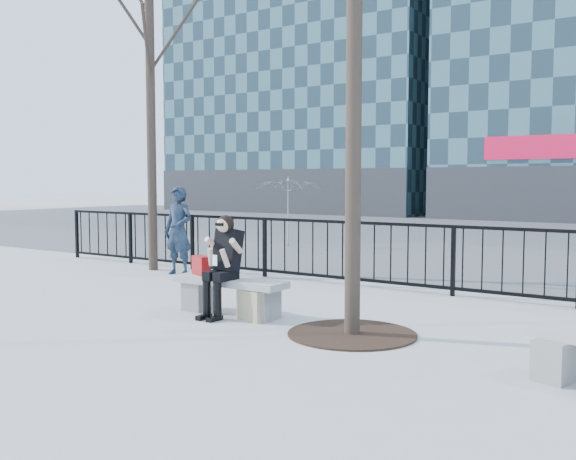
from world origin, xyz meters
The scene contains 12 objects.
ground centered at (0.00, 0.00, 0.00)m, with size 120.00×120.00×0.00m, color #A5A4A0.
street_surface centered at (0.00, 15.00, 0.00)m, with size 60.00×23.00×0.01m, color #474747.
railing centered at (0.00, 3.00, 0.55)m, with size 14.00×0.06×1.10m.
building_left centered at (-15.00, 27.00, 11.30)m, with size 16.20×10.20×22.60m.
tree_left centered at (-4.00, 2.50, 4.86)m, with size 2.80×2.80×6.50m.
tree_grate centered at (1.90, -0.10, 0.01)m, with size 1.50×1.50×0.02m, color black.
bench_main centered at (0.00, 0.00, 0.30)m, with size 1.65×0.46×0.49m.
seated_woman centered at (0.00, -0.16, 0.67)m, with size 0.50×0.64×1.34m.
handbag centered at (-0.51, 0.02, 0.62)m, with size 0.32×0.15×0.26m, color maroon.
shopping_bag centered at (0.47, -0.15, 0.19)m, with size 0.41×0.15×0.39m, color #CABA8F.
standing_man centered at (-3.12, 2.31, 0.84)m, with size 0.61×0.40×1.68m, color black.
vendor_umbrella centered at (-4.28, 7.76, 0.96)m, with size 2.09×2.13×1.92m, color gold.
Camera 1 is at (5.36, -6.59, 1.79)m, focal length 40.00 mm.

